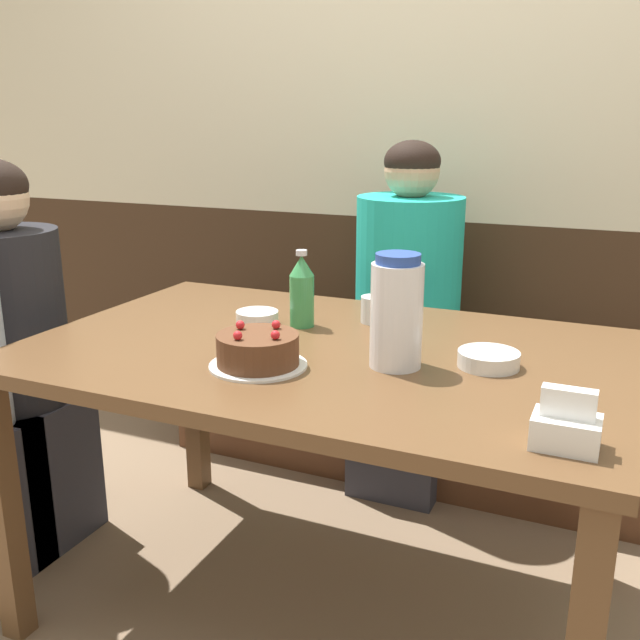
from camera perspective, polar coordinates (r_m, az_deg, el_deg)
name	(u,v)px	position (r m, az deg, el deg)	size (l,w,h in m)	color
ground_plane	(322,603)	(2.06, 0.20, -21.71)	(12.00, 12.00, 0.00)	#846B51
back_wall	(443,120)	(2.63, 9.81, 15.52)	(4.80, 0.04, 2.50)	#3D2819
bench_seat	(414,414)	(2.63, 7.55, -7.50)	(1.80, 0.38, 0.44)	#56331E
dining_table	(323,379)	(1.74, 0.22, -4.71)	(1.41, 0.92, 0.73)	brown
birthday_cake	(258,351)	(1.57, -4.99, -2.46)	(0.22, 0.22, 0.09)	white
water_pitcher	(397,312)	(1.56, 6.15, 0.62)	(0.11, 0.11, 0.25)	white
soju_bottle	(302,291)	(1.86, -1.47, 2.37)	(0.06, 0.06, 0.20)	#388E4C
napkin_holder	(566,426)	(1.26, 19.11, -8.04)	(0.11, 0.08, 0.11)	white
bowl_soup_white	(257,318)	(1.89, -5.04, 0.15)	(0.11, 0.11, 0.04)	white
bowl_rice_small	(489,359)	(1.62, 13.33, -3.07)	(0.14, 0.14, 0.04)	white
glass_water_tall	(374,309)	(1.92, 4.37, 0.85)	(0.07, 0.07, 0.07)	silver
person_teal_shirt	(13,368)	(2.28, -23.35, -3.53)	(0.34, 0.33, 1.15)	#33333D
person_pale_blue_shirt	(407,329)	(2.41, 6.94, -0.70)	(0.35, 0.35, 1.19)	#33333D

